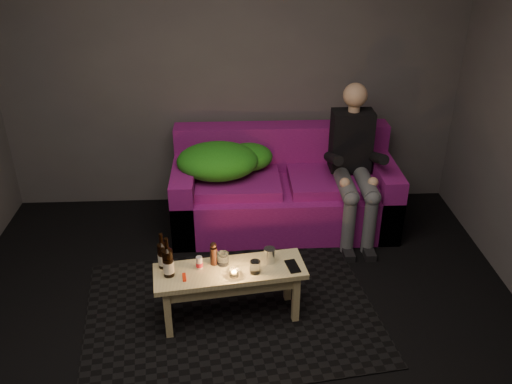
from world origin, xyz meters
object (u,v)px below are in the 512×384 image
sofa (283,192)px  steel_cup (269,255)px  coffee_table (230,278)px  person (354,160)px  beer_bottle_b (168,262)px  beer_bottle_a (163,255)px

sofa → steel_cup: 1.22m
coffee_table → person: bearing=47.1°
coffee_table → beer_bottle_b: bearing=-173.3°
person → coffee_table: 1.54m
coffee_table → beer_bottle_b: 0.43m
sofa → coffee_table: sofa is taller
beer_bottle_a → beer_bottle_b: (0.05, -0.09, 0.01)m
coffee_table → steel_cup: steel_cup is taller
coffee_table → beer_bottle_b: beer_bottle_b is taller
sofa → steel_cup: bearing=-99.8°
person → beer_bottle_a: (-1.46, -1.06, -0.15)m
person → beer_bottle_a: 1.81m
sofa → coffee_table: bearing=-110.4°
sofa → coffee_table: (-0.47, -1.26, 0.04)m
coffee_table → beer_bottle_a: beer_bottle_a is taller
sofa → beer_bottle_a: 1.52m
beer_bottle_b → steel_cup: size_ratio=2.70×
sofa → beer_bottle_a: sofa is taller
beer_bottle_b → steel_cup: bearing=10.1°
person → coffee_table: bearing=-132.9°
beer_bottle_b → coffee_table: bearing=6.7°
beer_bottle_a → person: bearing=35.9°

